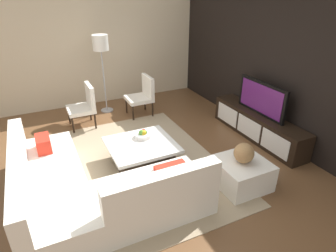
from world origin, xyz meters
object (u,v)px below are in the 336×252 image
object	(u,v)px
fruit_bowl	(143,134)
decorative_ball	(244,153)
media_console	(257,126)
ottoman	(241,173)
television	(262,98)
accent_chair_far	(143,93)
floor_lamp	(101,47)
sectional_couch	(86,188)
coffee_table	(142,153)
accent_chair_near	(85,104)

from	to	relation	value
fruit_bowl	decorative_ball	xyz separation A→B (m)	(1.32, 1.00, 0.11)
media_console	ottoman	distance (m)	1.59
television	accent_chair_far	world-z (taller)	television
floor_lamp	accent_chair_far	distance (m)	1.31
sectional_couch	coffee_table	world-z (taller)	sectional_couch
accent_chair_near	floor_lamp	xyz separation A→B (m)	(-0.59, 0.57, 0.96)
media_console	ottoman	size ratio (longest dim) A/B	3.09
coffee_table	fruit_bowl	bearing A→B (deg)	151.13
ottoman	television	bearing A→B (deg)	130.87
media_console	ottoman	xyz separation A→B (m)	(1.04, -1.20, -0.05)
media_console	accent_chair_far	xyz separation A→B (m)	(-1.97, -1.54, 0.24)
television	accent_chair_far	xyz separation A→B (m)	(-1.97, -1.54, -0.31)
fruit_bowl	ottoman	bearing A→B (deg)	36.99
floor_lamp	accent_chair_far	size ratio (longest dim) A/B	1.96
decorative_ball	sectional_couch	bearing A→B (deg)	-104.35
sectional_couch	fruit_bowl	bearing A→B (deg)	125.52
television	sectional_couch	bearing A→B (deg)	-81.31
floor_lamp	fruit_bowl	xyz separation A→B (m)	(2.23, 0.04, -1.02)
ottoman	fruit_bowl	size ratio (longest dim) A/B	2.50
accent_chair_far	floor_lamp	bearing A→B (deg)	-122.77
accent_chair_near	accent_chair_far	size ratio (longest dim) A/B	1.00
floor_lamp	television	bearing A→B (deg)	41.73
decorative_ball	fruit_bowl	bearing A→B (deg)	-143.01
television	sectional_couch	distance (m)	3.38
coffee_table	fruit_bowl	xyz separation A→B (m)	(-0.18, 0.10, 0.23)
accent_chair_near	accent_chair_far	distance (m)	1.27
floor_lamp	coffee_table	bearing A→B (deg)	-1.31
media_console	fruit_bowl	world-z (taller)	fruit_bowl
television	floor_lamp	bearing A→B (deg)	-138.27
media_console	television	distance (m)	0.55
sectional_couch	television	bearing A→B (deg)	98.69
media_console	accent_chair_near	bearing A→B (deg)	-124.46
coffee_table	ottoman	distance (m)	1.58
television	ottoman	xyz separation A→B (m)	(1.04, -1.20, -0.60)
accent_chair_near	accent_chair_far	xyz separation A→B (m)	(-0.05, 1.27, -0.00)
television	fruit_bowl	world-z (taller)	television
coffee_table	accent_chair_far	bearing A→B (deg)	158.02
coffee_table	accent_chair_near	bearing A→B (deg)	-164.34
decorative_ball	floor_lamp	bearing A→B (deg)	-163.69
television	accent_chair_far	distance (m)	2.52
coffee_table	accent_chair_far	world-z (taller)	accent_chair_far
accent_chair_far	coffee_table	bearing A→B (deg)	-17.24
ottoman	accent_chair_near	bearing A→B (deg)	-151.56
media_console	sectional_couch	bearing A→B (deg)	-81.31
accent_chair_near	fruit_bowl	xyz separation A→B (m)	(1.65, 0.61, -0.06)
coffee_table	accent_chair_near	size ratio (longest dim) A/B	1.20
accent_chair_far	decorative_ball	world-z (taller)	accent_chair_far
floor_lamp	accent_chair_near	bearing A→B (deg)	-44.06
media_console	accent_chair_far	distance (m)	2.52
television	fruit_bowl	xyz separation A→B (m)	(-0.28, -2.20, -0.37)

